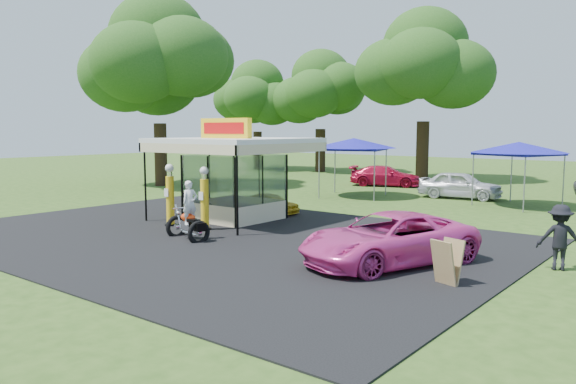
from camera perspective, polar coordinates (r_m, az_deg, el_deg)
name	(u,v)px	position (r m, az deg, el deg)	size (l,w,h in m)	color
ground	(173,246)	(18.55, -11.63, -5.37)	(120.00, 120.00, 0.00)	#2C4A17
asphalt_apron	(217,236)	(19.86, -7.20, -4.45)	(20.00, 14.00, 0.04)	black
gas_station_kiosk	(235,177)	(23.13, -5.43, 1.52)	(5.40, 5.40, 4.18)	white
gas_pump_left	(170,197)	(22.02, -11.89, -0.47)	(0.45, 0.45, 2.42)	black
gas_pump_right	(205,200)	(20.89, -8.47, -0.81)	(0.44, 0.44, 2.38)	black
motorcycle	(189,216)	(19.24, -10.02, -2.44)	(1.84, 1.14, 2.10)	black
spare_tires	(206,212)	(23.20, -8.36, -1.99)	(0.98, 0.82, 0.79)	black
a_frame_sign	(447,263)	(14.07, 15.86, -6.91)	(0.68, 0.73, 1.11)	#593819
kiosk_car	(270,203)	(24.90, -1.89, -1.13)	(1.13, 2.82, 0.96)	yellow
pink_sedan	(389,239)	(15.79, 10.18, -4.73)	(2.40, 5.20, 1.44)	#E33D9C
spectator_east_a	(560,237)	(16.62, 25.88, -4.17)	(1.14, 0.65, 1.76)	black
bg_car_b	(386,176)	(37.52, 9.88, 1.62)	(1.88, 4.62, 1.34)	#AF0D2E
bg_car_c	(460,185)	(31.71, 17.10, 0.70)	(1.75, 4.35, 1.48)	silver
tent_west	(354,144)	(31.28, 6.70, 4.90)	(4.65, 4.65, 3.25)	gray
tent_east	(519,148)	(29.27, 22.40, 4.15)	(4.48, 4.48, 3.13)	gray
oak_far_a	(257,102)	(52.37, -3.13, 9.16)	(8.30, 8.30, 9.83)	black
oak_far_b	(321,96)	(49.68, 3.34, 9.74)	(8.71, 8.71, 10.39)	black
oak_far_c	(424,74)	(42.76, 13.69, 11.59)	(10.34, 10.34, 12.18)	black
oak_near	(159,69)	(38.29, -13.01, 12.08)	(10.58, 10.58, 12.18)	black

